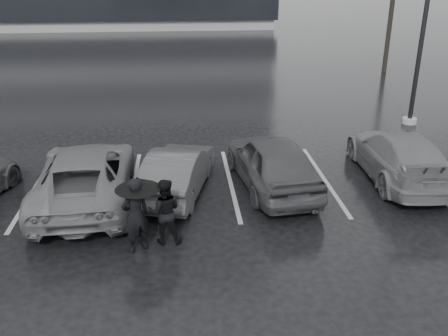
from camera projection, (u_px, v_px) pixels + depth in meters
ground at (217, 225)px, 12.22m from camera, size 160.00×160.00×0.00m
car_main at (272, 162)px, 14.02m from camera, size 2.36×4.69×1.53m
car_west_a at (177, 171)px, 13.72m from camera, size 2.28×4.14×1.29m
car_west_b at (85, 175)px, 13.22m from camera, size 2.68×5.35×1.45m
car_east at (399, 155)px, 14.62m from camera, size 2.16×4.93×1.41m
pedestrian_left at (136, 215)px, 10.86m from camera, size 0.77×0.69×1.76m
pedestrian_right at (165, 211)px, 11.23m from camera, size 0.79×0.63×1.56m
umbrella at (138, 184)px, 10.77m from camera, size 1.01×1.01×1.71m
lamp_post at (427, 2)px, 17.97m from camera, size 0.55×0.55×10.04m
stall_stripes at (182, 184)px, 14.44m from camera, size 19.72×5.00×0.00m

